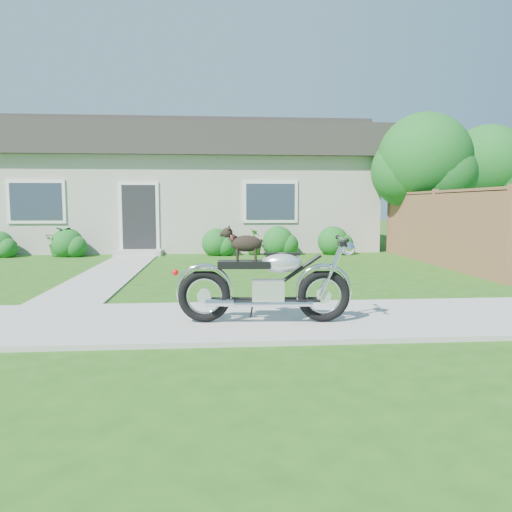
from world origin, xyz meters
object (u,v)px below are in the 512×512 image
at_px(fence, 434,227).
at_px(potted_plant_right, 254,241).
at_px(house, 193,187).
at_px(motorcycle_with_dog, 267,281).
at_px(tree_far, 491,169).
at_px(potted_plant_left, 59,242).
at_px(tree_near, 429,164).

bearing_deg(fence, potted_plant_right, 147.10).
relative_size(house, fence, 1.90).
bearing_deg(house, motorcycle_with_dog, -83.26).
distance_m(house, potted_plant_right, 4.34).
distance_m(tree_far, potted_plant_left, 14.35).
bearing_deg(tree_far, motorcycle_with_dog, -130.06).
bearing_deg(fence, house, 135.26).
bearing_deg(tree_far, tree_near, -144.91).
height_order(tree_near, potted_plant_right, tree_near).
distance_m(tree_near, potted_plant_right, 5.65).
distance_m(fence, tree_far, 6.32).
relative_size(tree_near, motorcycle_with_dog, 1.90).
height_order(tree_near, motorcycle_with_dog, tree_near).
height_order(house, tree_near, house).
xyz_separation_m(potted_plant_right, motorcycle_with_dog, (-0.52, -8.80, 0.16)).
xyz_separation_m(house, potted_plant_left, (-3.74, -3.44, -1.73)).
relative_size(tree_near, tree_far, 0.99).
height_order(house, fence, house).
bearing_deg(potted_plant_right, potted_plant_left, 180.00).
height_order(fence, potted_plant_right, fence).
bearing_deg(potted_plant_right, fence, -32.90).
xyz_separation_m(house, potted_plant_right, (1.97, -3.44, -1.75)).
distance_m(fence, tree_near, 3.00).
bearing_deg(potted_plant_right, motorcycle_with_dog, -93.41).
relative_size(house, tree_far, 2.97).
bearing_deg(house, tree_near, -29.11).
distance_m(potted_plant_left, potted_plant_right, 5.72).
bearing_deg(potted_plant_right, tree_far, 11.81).
relative_size(fence, motorcycle_with_dog, 2.98).
height_order(house, motorcycle_with_dog, house).
bearing_deg(potted_plant_right, house, 119.81).
bearing_deg(motorcycle_with_dog, tree_far, 53.76).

